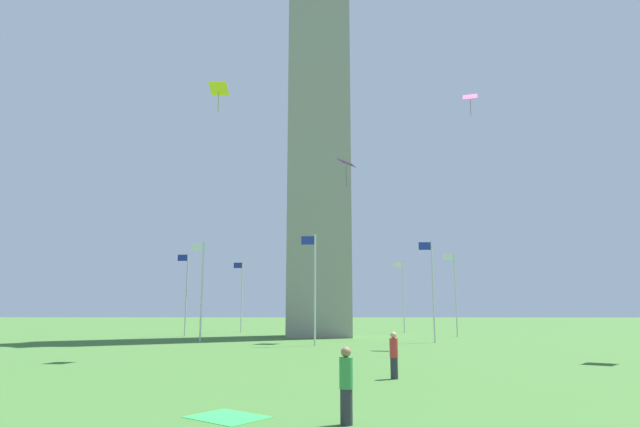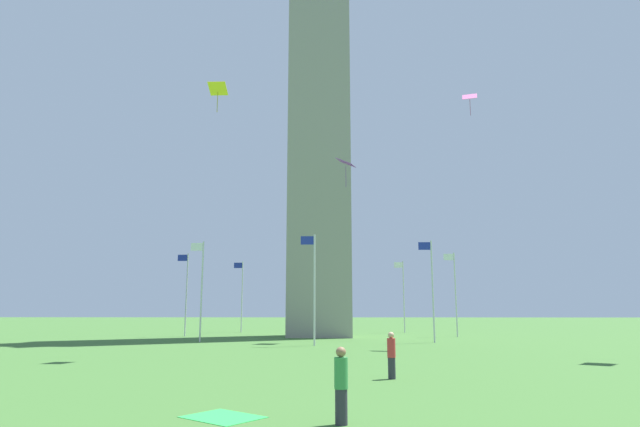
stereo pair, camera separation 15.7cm
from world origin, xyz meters
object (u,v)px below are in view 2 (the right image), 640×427
object	(u,v)px
person_green_shirt	(341,386)
picnic_blanket_near_first_person	(223,417)
kite_yellow_diamond	(218,89)
kite_purple_diamond	(346,163)
flagpole_w	(323,294)
flagpole_e	(314,284)
flagpole_n	(186,290)
kite_pink_diamond	(470,97)
flagpole_s	(455,290)
flagpole_sw	(403,293)
flagpole_nw	(242,293)
obelisk_monument	(320,67)
person_red_shirt	(391,355)
flagpole_ne	(201,286)
flagpole_se	(432,286)

from	to	relation	value
person_green_shirt	picnic_blanket_near_first_person	distance (m)	3.15
kite_yellow_diamond	kite_purple_diamond	distance (m)	16.82
kite_yellow_diamond	picnic_blanket_near_first_person	world-z (taller)	kite_yellow_diamond
flagpole_w	picnic_blanket_near_first_person	xyz separation A→B (m)	(1.11, 53.23, -4.51)
person_green_shirt	kite_purple_diamond	bearing A→B (deg)	-0.82
person_green_shirt	picnic_blanket_near_first_person	world-z (taller)	person_green_shirt
flagpole_e	flagpole_w	bearing A→B (deg)	-90.00
flagpole_n	kite_pink_diamond	distance (m)	32.56
kite_yellow_diamond	kite_pink_diamond	bearing A→B (deg)	-153.60
flagpole_s	flagpole_sw	world-z (taller)	same
person_green_shirt	kite_yellow_diamond	xyz separation A→B (m)	(7.39, -17.88, 15.17)
flagpole_n	kite_purple_diamond	distance (m)	20.95
flagpole_n	flagpole_nw	world-z (taller)	same
obelisk_monument	kite_yellow_diamond	xyz separation A→B (m)	(5.64, 22.71, -12.38)
person_red_shirt	flagpole_ne	bearing A→B (deg)	16.96
flagpole_w	person_green_shirt	xyz separation A→B (m)	(-1.81, 54.03, -3.64)
flagpole_se	flagpole_e	bearing A→B (deg)	22.50
person_red_shirt	picnic_blanket_near_first_person	bearing A→B (deg)	133.30
person_green_shirt	kite_yellow_diamond	bearing A→B (deg)	23.00
kite_purple_diamond	flagpole_s	bearing A→B (deg)	-143.50
flagpole_e	flagpole_s	world-z (taller)	same
flagpole_e	kite_purple_diamond	xyz separation A→B (m)	(-2.59, -5.41, 10.83)
flagpole_w	flagpole_e	bearing A→B (deg)	90.00
flagpole_n	person_green_shirt	size ratio (longest dim) A/B	4.70
flagpole_e	flagpole_n	bearing A→B (deg)	-45.00
flagpole_n	flagpole_ne	xyz separation A→B (m)	(-3.94, 9.50, 0.00)
person_green_shirt	flagpole_se	bearing A→B (deg)	-13.35
obelisk_monument	flagpole_nw	distance (m)	27.45
flagpole_n	kite_purple_diamond	bearing A→B (deg)	153.40
kite_pink_diamond	kite_yellow_diamond	bearing A→B (deg)	26.40
flagpole_s	person_green_shirt	size ratio (longest dim) A/B	4.70
flagpole_se	person_red_shirt	xyz separation A→B (m)	(5.69, 22.82, -3.64)
flagpole_sw	flagpole_n	bearing A→B (deg)	22.50
flagpole_s	kite_pink_diamond	bearing A→B (deg)	84.97
flagpole_e	kite_yellow_diamond	bearing A→B (deg)	58.97
flagpole_se	flagpole_w	size ratio (longest dim) A/B	1.00
flagpole_nw	kite_yellow_diamond	distance (m)	34.44
kite_purple_diamond	flagpole_sw	bearing A→B (deg)	-111.52
flagpole_e	kite_pink_diamond	size ratio (longest dim) A/B	4.26
flagpole_sw	person_green_shirt	size ratio (longest dim) A/B	4.70
person_red_shirt	flagpole_sw	bearing A→B (deg)	-21.05
obelisk_monument	flagpole_se	size ratio (longest dim) A/B	6.89
flagpole_ne	flagpole_w	size ratio (longest dim) A/B	1.00
flagpole_n	person_red_shirt	distance (m)	36.82
flagpole_s	picnic_blanket_near_first_person	bearing A→B (deg)	69.92
flagpole_e	kite_yellow_diamond	xyz separation A→B (m)	(5.58, 9.27, 11.53)
flagpole_sw	person_green_shirt	world-z (taller)	flagpole_sw
flagpole_nw	kite_purple_diamond	bearing A→B (deg)	124.60
obelisk_monument	flagpole_e	xyz separation A→B (m)	(0.06, 13.44, -23.91)
flagpole_n	flagpole_e	bearing A→B (deg)	135.00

